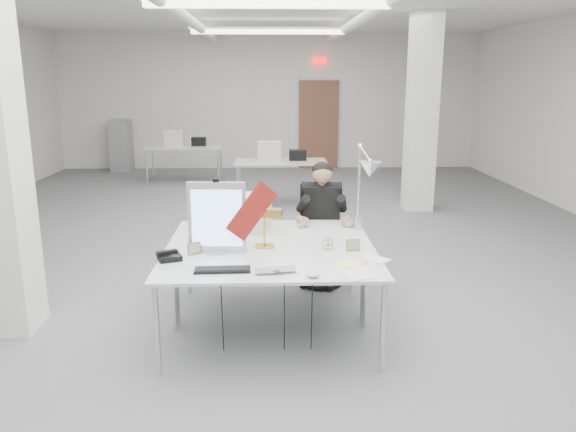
% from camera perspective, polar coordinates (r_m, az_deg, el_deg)
% --- Properties ---
extents(room_shell, '(10.04, 14.04, 3.24)m').
position_cam_1_polar(room_shell, '(6.88, -1.64, 9.87)').
color(room_shell, '#5D5D60').
rests_on(room_shell, ground).
extents(desk_main, '(1.80, 0.90, 0.02)m').
position_cam_1_polar(desk_main, '(4.47, -1.82, -4.90)').
color(desk_main, silver).
rests_on(desk_main, room_shell).
extents(desk_second, '(1.80, 0.90, 0.02)m').
position_cam_1_polar(desk_second, '(5.33, -1.85, -1.77)').
color(desk_second, silver).
rests_on(desk_second, room_shell).
extents(bg_desk_a, '(1.60, 0.80, 0.02)m').
position_cam_1_polar(bg_desk_a, '(9.84, -0.74, 5.54)').
color(bg_desk_a, silver).
rests_on(bg_desk_a, room_shell).
extents(bg_desk_b, '(1.60, 0.80, 0.02)m').
position_cam_1_polar(bg_desk_b, '(12.15, -10.50, 6.92)').
color(bg_desk_b, silver).
rests_on(bg_desk_b, room_shell).
extents(filing_cabinet, '(0.45, 0.55, 1.20)m').
position_cam_1_polar(filing_cabinet, '(13.92, -16.59, 6.86)').
color(filing_cabinet, gray).
rests_on(filing_cabinet, room_shell).
extents(office_chair, '(0.54, 0.54, 1.01)m').
position_cam_1_polar(office_chair, '(6.00, 3.36, -2.36)').
color(office_chair, black).
rests_on(office_chair, room_shell).
extents(seated_person, '(0.51, 0.62, 0.86)m').
position_cam_1_polar(seated_person, '(5.85, 3.46, 1.23)').
color(seated_person, black).
rests_on(seated_person, office_chair).
extents(monitor, '(0.48, 0.08, 0.60)m').
position_cam_1_polar(monitor, '(4.68, -7.22, -0.15)').
color(monitor, '#BABABF').
rests_on(monitor, desk_main).
extents(pennant, '(0.43, 0.19, 0.50)m').
position_cam_1_polar(pennant, '(4.62, -3.69, 0.49)').
color(pennant, maroon).
rests_on(pennant, monitor).
extents(keyboard, '(0.43, 0.15, 0.02)m').
position_cam_1_polar(keyboard, '(4.30, -6.67, -5.45)').
color(keyboard, black).
rests_on(keyboard, desk_main).
extents(laptop, '(0.34, 0.25, 0.02)m').
position_cam_1_polar(laptop, '(4.20, -1.15, -5.78)').
color(laptop, '#A4A4A8').
rests_on(laptop, desk_main).
extents(mouse, '(0.09, 0.06, 0.04)m').
position_cam_1_polar(mouse, '(4.13, 2.58, -6.05)').
color(mouse, '#AFAFB3').
rests_on(mouse, desk_main).
extents(bankers_lamp, '(0.31, 0.16, 0.34)m').
position_cam_1_polar(bankers_lamp, '(4.82, -2.41, -1.24)').
color(bankers_lamp, gold).
rests_on(bankers_lamp, desk_main).
extents(desk_phone, '(0.22, 0.21, 0.04)m').
position_cam_1_polar(desk_phone, '(4.62, -11.94, -4.13)').
color(desk_phone, black).
rests_on(desk_phone, desk_main).
extents(picture_frame_left, '(0.12, 0.09, 0.10)m').
position_cam_1_polar(picture_frame_left, '(4.72, -9.46, -3.25)').
color(picture_frame_left, '#9B7042').
rests_on(picture_frame_left, desk_main).
extents(picture_frame_right, '(0.13, 0.05, 0.10)m').
position_cam_1_polar(picture_frame_right, '(4.78, 6.61, -2.93)').
color(picture_frame_right, tan).
rests_on(picture_frame_right, desk_main).
extents(desk_clock, '(0.10, 0.05, 0.10)m').
position_cam_1_polar(desk_clock, '(4.79, 4.07, -2.84)').
color(desk_clock, '#A6A5AA').
rests_on(desk_clock, desk_main).
extents(paper_stack_a, '(0.35, 0.40, 0.01)m').
position_cam_1_polar(paper_stack_a, '(4.27, 6.76, -5.68)').
color(paper_stack_a, silver).
rests_on(paper_stack_a, desk_main).
extents(paper_stack_b, '(0.30, 0.30, 0.01)m').
position_cam_1_polar(paper_stack_b, '(4.45, 6.30, -4.84)').
color(paper_stack_b, '#E7E08A').
rests_on(paper_stack_b, desk_main).
extents(paper_stack_c, '(0.26, 0.26, 0.01)m').
position_cam_1_polar(paper_stack_c, '(4.59, 8.88, -4.35)').
color(paper_stack_c, silver).
rests_on(paper_stack_c, desk_main).
extents(beige_monitor, '(0.41, 0.40, 0.34)m').
position_cam_1_polar(beige_monitor, '(5.37, -3.87, 0.36)').
color(beige_monitor, beige).
rests_on(beige_monitor, desk_second).
extents(architect_lamp, '(0.37, 0.68, 0.83)m').
position_cam_1_polar(architect_lamp, '(5.14, 7.64, 2.41)').
color(architect_lamp, silver).
rests_on(architect_lamp, desk_second).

